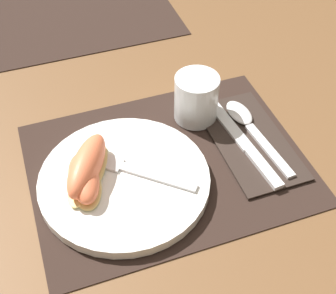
% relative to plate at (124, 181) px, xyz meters
% --- Properties ---
extents(ground_plane, '(3.00, 3.00, 0.00)m').
position_rel_plate_xyz_m(ground_plane, '(0.07, 0.02, -0.01)').
color(ground_plane, brown).
extents(placemat, '(0.41, 0.31, 0.00)m').
position_rel_plate_xyz_m(placemat, '(0.07, 0.02, -0.01)').
color(placemat, black).
rests_on(placemat, ground_plane).
extents(placemat_far, '(0.41, 0.31, 0.00)m').
position_rel_plate_xyz_m(placemat_far, '(0.03, 0.49, -0.01)').
color(placemat_far, black).
rests_on(placemat_far, ground_plane).
extents(plate, '(0.25, 0.25, 0.02)m').
position_rel_plate_xyz_m(plate, '(0.00, 0.00, 0.00)').
color(plate, white).
rests_on(plate, placemat).
extents(juice_glass, '(0.07, 0.07, 0.08)m').
position_rel_plate_xyz_m(juice_glass, '(0.15, 0.10, 0.03)').
color(juice_glass, silver).
rests_on(juice_glass, placemat).
extents(napkin, '(0.11, 0.21, 0.00)m').
position_rel_plate_xyz_m(napkin, '(0.21, 0.02, -0.01)').
color(napkin, '#2D231E').
rests_on(napkin, placemat).
extents(knife, '(0.04, 0.21, 0.01)m').
position_rel_plate_xyz_m(knife, '(0.20, 0.01, -0.00)').
color(knife, silver).
rests_on(knife, napkin).
extents(spoon, '(0.04, 0.18, 0.01)m').
position_rel_plate_xyz_m(spoon, '(0.22, 0.05, -0.00)').
color(spoon, silver).
rests_on(spoon, napkin).
extents(fork, '(0.15, 0.14, 0.00)m').
position_rel_plate_xyz_m(fork, '(0.01, 0.01, 0.01)').
color(fork, silver).
rests_on(fork, plate).
extents(citrus_wedge_0, '(0.10, 0.13, 0.05)m').
position_rel_plate_xyz_m(citrus_wedge_0, '(-0.05, 0.02, 0.03)').
color(citrus_wedge_0, '#F4DB84').
rests_on(citrus_wedge_0, plate).
extents(citrus_wedge_1, '(0.05, 0.10, 0.03)m').
position_rel_plate_xyz_m(citrus_wedge_1, '(-0.06, 0.00, 0.02)').
color(citrus_wedge_1, '#F4DB84').
rests_on(citrus_wedge_1, plate).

